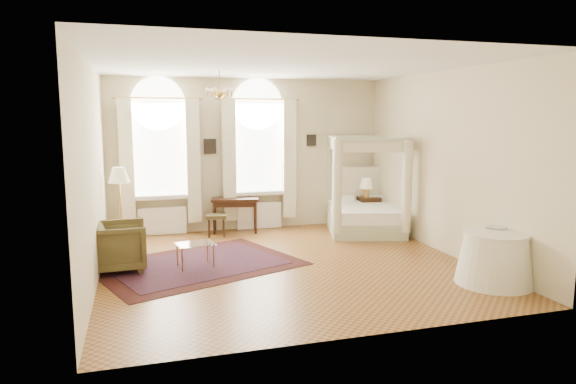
% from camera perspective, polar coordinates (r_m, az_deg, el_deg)
% --- Properties ---
extents(ground, '(6.00, 6.00, 0.00)m').
position_cam_1_polar(ground, '(8.76, -0.13, -8.06)').
color(ground, '#98602C').
rests_on(ground, ground).
extents(room_walls, '(6.00, 6.00, 6.00)m').
position_cam_1_polar(room_walls, '(8.42, -0.14, 4.99)').
color(room_walls, beige).
rests_on(room_walls, ground).
extents(window_left, '(1.62, 0.27, 3.29)m').
position_cam_1_polar(window_left, '(10.99, -13.99, 2.95)').
color(window_left, white).
rests_on(window_left, room_walls).
extents(window_right, '(1.62, 0.27, 3.29)m').
position_cam_1_polar(window_right, '(11.28, -3.26, 3.31)').
color(window_right, white).
rests_on(window_right, room_walls).
extents(chandelier, '(0.51, 0.45, 0.50)m').
position_cam_1_polar(chandelier, '(9.39, -7.62, 10.92)').
color(chandelier, '#B2843B').
rests_on(chandelier, room_walls).
extents(wall_pictures, '(2.54, 0.03, 0.39)m').
position_cam_1_polar(wall_pictures, '(11.32, -3.94, 5.37)').
color(wall_pictures, black).
rests_on(wall_pictures, room_walls).
extents(canopy_bed, '(1.99, 2.23, 2.07)m').
position_cam_1_polar(canopy_bed, '(11.24, 8.46, -2.02)').
color(canopy_bed, '#B5BC98').
rests_on(canopy_bed, ground).
extents(nightstand, '(0.51, 0.47, 0.66)m').
position_cam_1_polar(nightstand, '(11.93, 8.96, -2.11)').
color(nightstand, '#32190D').
rests_on(nightstand, ground).
extents(nightstand_lamp, '(0.30, 0.30, 0.44)m').
position_cam_1_polar(nightstand_lamp, '(11.80, 8.68, 0.84)').
color(nightstand_lamp, '#B2843B').
rests_on(nightstand_lamp, nightstand).
extents(writing_desk, '(1.08, 0.71, 0.75)m').
position_cam_1_polar(writing_desk, '(11.10, -5.93, -1.21)').
color(writing_desk, '#32190D').
rests_on(writing_desk, ground).
extents(laptop, '(0.35, 0.30, 0.02)m').
position_cam_1_polar(laptop, '(11.21, -5.67, -0.48)').
color(laptop, black).
rests_on(laptop, writing_desk).
extents(stool, '(0.46, 0.46, 0.46)m').
position_cam_1_polar(stool, '(10.81, -7.99, -2.87)').
color(stool, '#4A3C20').
rests_on(stool, ground).
extents(armchair, '(0.90, 0.88, 0.79)m').
position_cam_1_polar(armchair, '(8.78, -18.28, -5.76)').
color(armchair, '#483E1E').
rests_on(armchair, ground).
extents(coffee_table, '(0.66, 0.51, 0.41)m').
position_cam_1_polar(coffee_table, '(8.64, -10.29, -5.90)').
color(coffee_table, silver).
rests_on(coffee_table, ground).
extents(floor_lamp, '(0.40, 0.40, 1.54)m').
position_cam_1_polar(floor_lamp, '(10.12, -18.26, 1.35)').
color(floor_lamp, '#B2843B').
rests_on(floor_lamp, ground).
extents(oriental_rug, '(3.81, 3.29, 0.01)m').
position_cam_1_polar(oriental_rug, '(8.87, -10.05, -7.94)').
color(oriental_rug, '#3A130E').
rests_on(oriental_rug, ground).
extents(side_table, '(1.14, 1.14, 0.78)m').
position_cam_1_polar(side_table, '(8.29, 22.01, -6.87)').
color(side_table, white).
rests_on(side_table, ground).
extents(book, '(0.35, 0.36, 0.03)m').
position_cam_1_polar(book, '(8.39, 22.01, -3.83)').
color(book, black).
rests_on(book, side_table).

